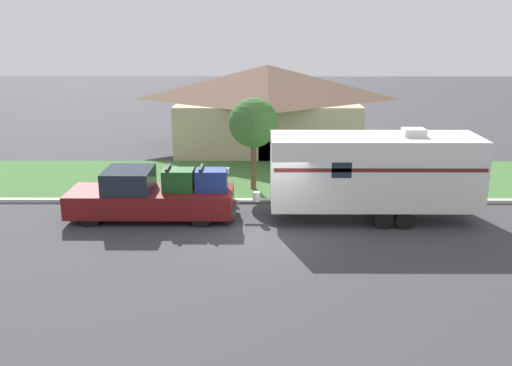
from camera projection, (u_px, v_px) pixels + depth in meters
ground_plane at (272, 235)px, 20.02m from camera, size 120.00×120.00×0.00m
curb_strip at (270, 201)px, 23.61m from camera, size 80.00×0.30×0.14m
lawn_strip at (269, 179)px, 27.14m from camera, size 80.00×7.00×0.03m
house_across_street at (267, 105)px, 33.31m from camera, size 10.98×7.69×4.84m
pickup_truck at (152, 196)px, 21.50m from camera, size 6.29×2.10×2.04m
travel_trailer at (374, 171)px, 21.18m from camera, size 8.85×2.46×3.47m
mailbox at (224, 175)px, 23.98m from camera, size 0.48×0.20×1.31m
tree_in_yard at (253, 123)px, 24.67m from camera, size 2.16×2.16×4.09m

